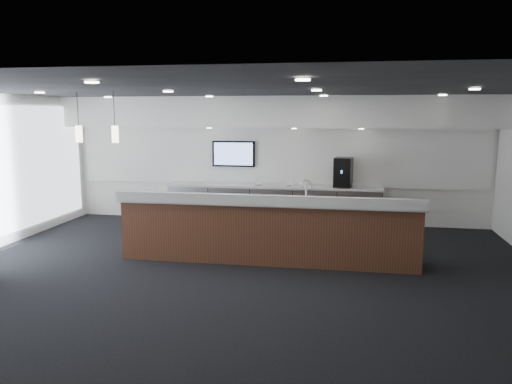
# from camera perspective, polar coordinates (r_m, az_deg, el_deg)

# --- Properties ---
(ground) EXTENTS (10.00, 10.00, 0.00)m
(ground) POSITION_cam_1_polar(r_m,az_deg,el_deg) (8.46, -1.69, -9.07)
(ground) COLOR black
(ground) RESTS_ON ground
(ceiling) EXTENTS (10.00, 8.00, 0.02)m
(ceiling) POSITION_cam_1_polar(r_m,az_deg,el_deg) (8.05, -1.79, 11.68)
(ceiling) COLOR black
(ceiling) RESTS_ON back_wall
(back_wall) EXTENTS (10.00, 0.02, 3.00)m
(back_wall) POSITION_cam_1_polar(r_m,az_deg,el_deg) (12.04, 2.19, 3.64)
(back_wall) COLOR white
(back_wall) RESTS_ON ground
(soffit_bulkhead) EXTENTS (10.00, 0.90, 0.70)m
(soffit_bulkhead) POSITION_cam_1_polar(r_m,az_deg,el_deg) (11.54, 1.91, 9.13)
(soffit_bulkhead) COLOR white
(soffit_bulkhead) RESTS_ON back_wall
(alcove_panel) EXTENTS (9.80, 0.06, 1.40)m
(alcove_panel) POSITION_cam_1_polar(r_m,az_deg,el_deg) (12.00, 2.17, 4.10)
(alcove_panel) COLOR white
(alcove_panel) RESTS_ON back_wall
(back_credenza) EXTENTS (5.06, 0.66, 0.95)m
(back_credenza) POSITION_cam_1_polar(r_m,az_deg,el_deg) (11.82, 1.91, -1.46)
(back_credenza) COLOR #93959B
(back_credenza) RESTS_ON ground
(wall_tv) EXTENTS (1.05, 0.08, 0.62)m
(wall_tv) POSITION_cam_1_polar(r_m,az_deg,el_deg) (12.11, -2.58, 4.38)
(wall_tv) COLOR black
(wall_tv) RESTS_ON back_wall
(pendant_left) EXTENTS (0.12, 0.12, 0.30)m
(pendant_left) POSITION_cam_1_polar(r_m,az_deg,el_deg) (9.58, -15.03, 6.47)
(pendant_left) COLOR #FAE8C3
(pendant_left) RESTS_ON ceiling
(pendant_right) EXTENTS (0.12, 0.12, 0.30)m
(pendant_right) POSITION_cam_1_polar(r_m,az_deg,el_deg) (9.90, -18.72, 6.37)
(pendant_right) COLOR #FAE8C3
(pendant_right) RESTS_ON ceiling
(ceiling_can_lights) EXTENTS (7.00, 5.00, 0.02)m
(ceiling_can_lights) POSITION_cam_1_polar(r_m,az_deg,el_deg) (8.05, -1.79, 11.47)
(ceiling_can_lights) COLOR white
(ceiling_can_lights) RESTS_ON ceiling
(service_counter) EXTENTS (5.31, 0.89, 1.49)m
(service_counter) POSITION_cam_1_polar(r_m,az_deg,el_deg) (8.90, 1.38, -4.30)
(service_counter) COLOR #55291C
(service_counter) RESTS_ON ground
(coffee_machine) EXTENTS (0.45, 0.54, 0.67)m
(coffee_machine) POSITION_cam_1_polar(r_m,az_deg,el_deg) (11.56, 9.94, 2.22)
(coffee_machine) COLOR black
(coffee_machine) RESTS_ON back_credenza
(info_sign_left) EXTENTS (0.16, 0.04, 0.22)m
(info_sign_left) POSITION_cam_1_polar(r_m,az_deg,el_deg) (11.69, 0.31, 1.33)
(info_sign_left) COLOR white
(info_sign_left) RESTS_ON back_credenza
(info_sign_right) EXTENTS (0.18, 0.05, 0.24)m
(info_sign_right) POSITION_cam_1_polar(r_m,az_deg,el_deg) (11.62, 3.89, 1.30)
(info_sign_right) COLOR white
(info_sign_right) RESTS_ON back_credenza
(cup_0) EXTENTS (0.10, 0.10, 0.10)m
(cup_0) POSITION_cam_1_polar(r_m,az_deg,el_deg) (11.55, 11.13, 0.75)
(cup_0) COLOR white
(cup_0) RESTS_ON back_credenza
(cup_1) EXTENTS (0.14, 0.14, 0.10)m
(cup_1) POSITION_cam_1_polar(r_m,az_deg,el_deg) (11.55, 10.44, 0.77)
(cup_1) COLOR white
(cup_1) RESTS_ON back_credenza
(cup_2) EXTENTS (0.13, 0.13, 0.10)m
(cup_2) POSITION_cam_1_polar(r_m,az_deg,el_deg) (11.55, 9.74, 0.78)
(cup_2) COLOR white
(cup_2) RESTS_ON back_credenza
(cup_3) EXTENTS (0.13, 0.13, 0.10)m
(cup_3) POSITION_cam_1_polar(r_m,az_deg,el_deg) (11.55, 9.05, 0.80)
(cup_3) COLOR white
(cup_3) RESTS_ON back_credenza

